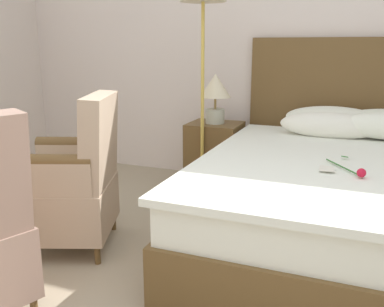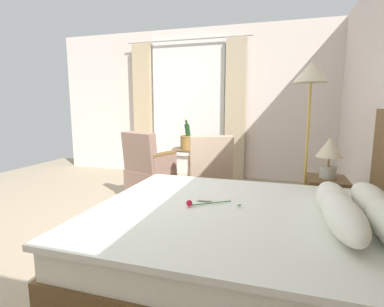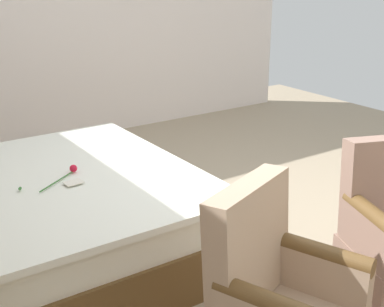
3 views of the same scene
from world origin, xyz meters
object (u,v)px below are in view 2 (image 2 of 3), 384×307
at_px(bed, 252,242).
at_px(champagne_bucket, 187,140).
at_px(armchair_facing_bed, 148,171).
at_px(floor_lamp_brass, 311,88).
at_px(armchair_by_window, 210,177).
at_px(nightstand, 325,206).
at_px(bedside_lamp, 329,152).
at_px(snack_plate, 202,148).
at_px(side_table_round, 191,166).
at_px(wine_glass_near_edge, 196,142).
at_px(wine_glass_near_bucket, 198,144).

distance_m(bed, champagne_bucket, 2.65).
height_order(bed, armchair_facing_bed, bed).
xyz_separation_m(floor_lamp_brass, armchair_by_window, (-0.41, -1.15, -1.11)).
xyz_separation_m(nightstand, floor_lamp_brass, (-0.04, -0.22, 1.22)).
xyz_separation_m(bed, bedside_lamp, (-1.17, 0.64, 0.53)).
relative_size(bed, armchair_facing_bed, 2.27).
height_order(bed, snack_plate, bed).
xyz_separation_m(side_table_round, champagne_bucket, (0.04, -0.06, 0.42)).
height_order(bed, bedside_lamp, bed).
bearing_deg(wine_glass_near_edge, nightstand, 53.76).
relative_size(bed, side_table_round, 3.37).
bearing_deg(champagne_bucket, armchair_facing_bed, -26.80).
bearing_deg(floor_lamp_brass, wine_glass_near_edge, -128.99).
bearing_deg(champagne_bucket, armchair_by_window, 38.63).
bearing_deg(bed, snack_plate, -156.37).
bearing_deg(bedside_lamp, armchair_by_window, -108.17).
xyz_separation_m(floor_lamp_brass, snack_plate, (-1.21, -1.48, -0.84)).
bearing_deg(wine_glass_near_bucket, floor_lamp_brass, 54.39).
relative_size(champagne_bucket, armchair_facing_bed, 0.48).
distance_m(nightstand, champagne_bucket, 2.26).
height_order(armchair_by_window, armchair_facing_bed, armchair_facing_bed).
bearing_deg(wine_glass_near_edge, bedside_lamp, 53.76).
xyz_separation_m(wine_glass_near_edge, armchair_facing_bed, (0.90, -0.43, -0.33)).
bearing_deg(armchair_facing_bed, snack_plate, 146.19).
xyz_separation_m(wine_glass_near_bucket, armchair_by_window, (0.66, 0.35, -0.34)).
bearing_deg(armchair_by_window, wine_glass_near_bucket, -152.32).
height_order(floor_lamp_brass, snack_plate, floor_lamp_brass).
distance_m(bed, bedside_lamp, 1.43).
relative_size(side_table_round, champagne_bucket, 1.41).
height_order(bedside_lamp, wine_glass_near_bucket, bedside_lamp).
bearing_deg(side_table_round, bedside_lamp, 57.78).
height_order(wine_glass_near_edge, armchair_facing_bed, armchair_facing_bed).
distance_m(bed, armchair_by_window, 1.77).
bearing_deg(bedside_lamp, wine_glass_near_bucket, -122.89).
height_order(nightstand, snack_plate, snack_plate).
height_order(bed, armchair_by_window, bed).
distance_m(nightstand, floor_lamp_brass, 1.24).
relative_size(wine_glass_near_bucket, snack_plate, 0.75).
relative_size(bed, wine_glass_near_edge, 17.68).
bearing_deg(champagne_bucket, snack_plate, 123.26).
relative_size(bed, champagne_bucket, 4.75).
xyz_separation_m(side_table_round, armchair_by_window, (0.71, 0.48, 0.03)).
relative_size(side_table_round, wine_glass_near_edge, 5.25).
height_order(nightstand, floor_lamp_brass, floor_lamp_brass).
bearing_deg(snack_plate, armchair_by_window, 22.52).
relative_size(floor_lamp_brass, champagne_bucket, 3.78).
bearing_deg(floor_lamp_brass, armchair_by_window, -109.73).
relative_size(bed, armchair_by_window, 2.31).
bearing_deg(champagne_bucket, side_table_round, 127.11).
xyz_separation_m(bed, champagne_bucket, (-2.28, -1.26, 0.47)).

